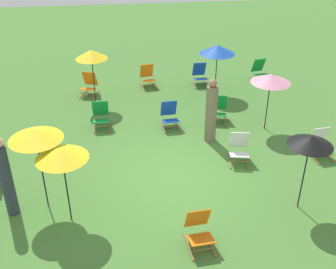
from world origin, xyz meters
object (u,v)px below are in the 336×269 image
(deckchair_2, at_px, (260,71))
(deckchair_7, at_px, (200,75))
(deckchair_11, at_px, (239,148))
(person_0, at_px, (6,178))
(deckchair_4, at_px, (148,77))
(umbrella_2, at_px, (217,49))
(umbrella_0, at_px, (35,134))
(umbrella_4, at_px, (91,55))
(person_1, at_px, (211,112))
(deckchair_6, at_px, (320,144))
(umbrella_5, at_px, (311,141))
(deckchair_8, at_px, (218,109))
(umbrella_1, at_px, (271,79))
(deckchair_1, at_px, (199,230))
(deckchair_3, at_px, (89,85))
(deckchair_10, at_px, (101,116))
(umbrella_3, at_px, (62,154))
(deckchair_9, at_px, (170,116))

(deckchair_2, height_order, deckchair_7, same)
(deckchair_11, bearing_deg, person_0, -155.45)
(deckchair_4, distance_m, umbrella_2, 2.83)
(umbrella_0, relative_size, umbrella_4, 1.03)
(umbrella_4, xyz_separation_m, person_1, (3.30, -2.80, -0.88))
(deckchair_6, distance_m, umbrella_5, 2.78)
(umbrella_0, xyz_separation_m, umbrella_2, (5.18, 5.58, -0.23))
(deckchair_11, bearing_deg, umbrella_4, 144.39)
(deckchair_4, bearing_deg, umbrella_2, -32.05)
(deckchair_8, bearing_deg, umbrella_2, 96.88)
(umbrella_5, bearing_deg, deckchair_8, 100.19)
(deckchair_8, bearing_deg, deckchair_7, 107.40)
(deckchair_7, relative_size, umbrella_1, 0.48)
(deckchair_1, height_order, deckchair_4, same)
(deckchair_1, xyz_separation_m, deckchair_6, (3.87, 2.81, 0.00))
(deckchair_3, height_order, deckchair_4, same)
(deckchair_8, height_order, deckchair_10, same)
(deckchair_7, bearing_deg, deckchair_10, -143.11)
(deckchair_6, xyz_separation_m, deckchair_7, (-2.19, 5.31, 0.00))
(umbrella_0, xyz_separation_m, umbrella_3, (0.55, -0.53, -0.18))
(deckchair_2, bearing_deg, person_0, -150.87)
(deckchair_7, distance_m, umbrella_5, 7.45)
(deckchair_10, xyz_separation_m, umbrella_0, (-1.18, -3.62, 1.49))
(deckchair_3, relative_size, deckchair_11, 1.04)
(deckchair_8, bearing_deg, person_1, -96.74)
(deckchair_2, distance_m, deckchair_7, 2.36)
(deckchair_7, bearing_deg, person_0, -131.34)
(deckchair_9, height_order, umbrella_0, umbrella_0)
(umbrella_2, bearing_deg, person_1, -105.89)
(deckchair_9, distance_m, umbrella_3, 4.90)
(deckchair_1, distance_m, deckchair_6, 4.78)
(deckchair_3, bearing_deg, deckchair_1, -54.97)
(deckchair_2, bearing_deg, umbrella_3, -144.22)
(deckchair_10, bearing_deg, person_0, -117.18)
(deckchair_9, height_order, person_0, person_0)
(umbrella_2, relative_size, person_0, 0.93)
(deckchair_7, height_order, person_0, person_0)
(deckchair_4, distance_m, person_1, 4.46)
(umbrella_2, bearing_deg, person_0, -135.95)
(deckchair_8, relative_size, deckchair_11, 1.04)
(deckchair_6, xyz_separation_m, umbrella_3, (-6.46, -1.72, 1.31))
(deckchair_3, distance_m, umbrella_0, 6.32)
(deckchair_6, height_order, umbrella_1, umbrella_1)
(deckchair_2, distance_m, deckchair_8, 3.84)
(deckchair_8, distance_m, umbrella_5, 4.63)
(deckchair_3, relative_size, umbrella_1, 0.50)
(umbrella_0, bearing_deg, person_0, -169.11)
(deckchair_7, height_order, umbrella_0, umbrella_0)
(deckchair_6, xyz_separation_m, deckchair_10, (-5.83, 2.43, 0.00))
(deckchair_2, distance_m, person_1, 5.13)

